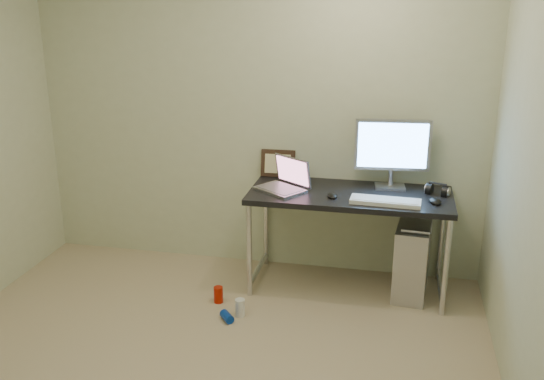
{
  "coord_description": "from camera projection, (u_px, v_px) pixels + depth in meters",
  "views": [
    {
      "loc": [
        1.07,
        -2.71,
        2.13
      ],
      "look_at": [
        0.27,
        1.08,
        0.85
      ],
      "focal_mm": 40.0,
      "sensor_mm": 36.0,
      "label": 1
    }
  ],
  "objects": [
    {
      "name": "cable_a",
      "position": [
        407.0,
        229.0,
        4.62
      ],
      "size": [
        0.01,
        0.16,
        0.69
      ],
      "primitive_type": "cylinder",
      "rotation": [
        0.21,
        0.0,
        0.0
      ],
      "color": "black",
      "rests_on": "ground"
    },
    {
      "name": "can_red",
      "position": [
        218.0,
        295.0,
        4.34
      ],
      "size": [
        0.08,
        0.08,
        0.12
      ],
      "primitive_type": "cylinder",
      "rotation": [
        0.0,
        0.0,
        -0.33
      ],
      "color": "#AC1805",
      "rests_on": "ground"
    },
    {
      "name": "can_blue",
      "position": [
        227.0,
        317.0,
        4.1
      ],
      "size": [
        0.12,
        0.12,
        0.06
      ],
      "primitive_type": "cylinder",
      "rotation": [
        1.57,
        0.0,
        0.71
      ],
      "color": "#0A329D",
      "rests_on": "ground"
    },
    {
      "name": "monitor",
      "position": [
        392.0,
        148.0,
        4.37
      ],
      "size": [
        0.54,
        0.18,
        0.51
      ],
      "rotation": [
        0.0,
        0.0,
        0.09
      ],
      "color": "#A6A5AB",
      "rests_on": "desk"
    },
    {
      "name": "mouse_right",
      "position": [
        435.0,
        200.0,
        4.13
      ],
      "size": [
        0.11,
        0.14,
        0.04
      ],
      "primitive_type": "ellipsoid",
      "rotation": [
        0.0,
        0.0,
        0.31
      ],
      "color": "black",
      "rests_on": "desk"
    },
    {
      "name": "keyboard",
      "position": [
        385.0,
        201.0,
        4.13
      ],
      "size": [
        0.48,
        0.18,
        0.03
      ],
      "primitive_type": "cube",
      "rotation": [
        0.0,
        0.0,
        -0.05
      ],
      "color": "white",
      "rests_on": "desk"
    },
    {
      "name": "picture_frame",
      "position": [
        278.0,
        163.0,
        4.7
      ],
      "size": [
        0.27,
        0.08,
        0.21
      ],
      "primitive_type": "cube",
      "rotation": [
        -0.21,
        0.0,
        0.04
      ],
      "color": "black",
      "rests_on": "desk"
    },
    {
      "name": "webcam",
      "position": [
        305.0,
        169.0,
        4.61
      ],
      "size": [
        0.05,
        0.04,
        0.12
      ],
      "rotation": [
        0.0,
        0.0,
        -0.24
      ],
      "color": "silver",
      "rests_on": "desk"
    },
    {
      "name": "wall_back",
      "position": [
        256.0,
        112.0,
        4.63
      ],
      "size": [
        3.5,
        0.02,
        2.5
      ],
      "primitive_type": "cube",
      "color": "beige",
      "rests_on": "ground"
    },
    {
      "name": "can_white",
      "position": [
        240.0,
        308.0,
        4.15
      ],
      "size": [
        0.09,
        0.09,
        0.12
      ],
      "primitive_type": "cylinder",
      "rotation": [
        0.0,
        0.0,
        0.39
      ],
      "color": "silver",
      "rests_on": "ground"
    },
    {
      "name": "desk",
      "position": [
        350.0,
        204.0,
        4.37
      ],
      "size": [
        1.45,
        0.63,
        0.75
      ],
      "color": "black",
      "rests_on": "ground"
    },
    {
      "name": "tower_computer",
      "position": [
        412.0,
        258.0,
        4.43
      ],
      "size": [
        0.28,
        0.54,
        0.58
      ],
      "rotation": [
        0.0,
        0.0,
        -0.09
      ],
      "color": "#A6A6AB",
      "rests_on": "ground"
    },
    {
      "name": "headphones",
      "position": [
        437.0,
        190.0,
        4.3
      ],
      "size": [
        0.18,
        0.1,
        0.11
      ],
      "rotation": [
        0.0,
        0.0,
        -0.33
      ],
      "color": "black",
      "rests_on": "desk"
    },
    {
      "name": "cable_b",
      "position": [
        418.0,
        233.0,
        4.59
      ],
      "size": [
        0.02,
        0.11,
        0.71
      ],
      "primitive_type": "cylinder",
      "rotation": [
        0.14,
        0.0,
        0.09
      ],
      "color": "black",
      "rests_on": "ground"
    },
    {
      "name": "laptop",
      "position": [
        285.0,
        182.0,
        4.41
      ],
      "size": [
        0.43,
        0.41,
        0.23
      ],
      "rotation": [
        0.0,
        0.0,
        -0.6
      ],
      "color": "#A6A5AB",
      "rests_on": "desk"
    },
    {
      "name": "mouse_left",
      "position": [
        332.0,
        195.0,
        4.24
      ],
      "size": [
        0.1,
        0.12,
        0.04
      ],
      "primitive_type": "ellipsoid",
      "rotation": [
        0.0,
        0.0,
        0.35
      ],
      "color": "black",
      "rests_on": "desk"
    }
  ]
}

